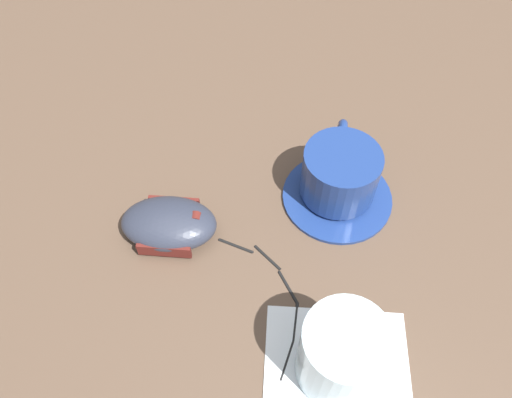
{
  "coord_description": "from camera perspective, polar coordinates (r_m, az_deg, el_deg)",
  "views": [
    {
      "loc": [
        -0.23,
        -0.06,
        0.45
      ],
      "look_at": [
        0.04,
        0.06,
        0.03
      ],
      "focal_mm": 35.0,
      "sensor_mm": 36.0,
      "label": 1
    }
  ],
  "objects": [
    {
      "name": "drinking_glass",
      "position": [
        0.44,
        9.75,
        -17.06
      ],
      "size": [
        0.07,
        0.07,
        0.08
      ],
      "primitive_type": "cylinder",
      "color": "silver",
      "rests_on": "napkin_under_glass"
    },
    {
      "name": "napkin_under_glass",
      "position": [
        0.47,
        9.27,
        -19.59
      ],
      "size": [
        0.16,
        0.16,
        0.0
      ],
      "primitive_type": "cube",
      "rotation": [
        0.0,
        0.0,
        0.34
      ],
      "color": "white",
      "rests_on": "ground"
    },
    {
      "name": "saucer",
      "position": [
        0.56,
        9.27,
        0.36
      ],
      "size": [
        0.12,
        0.12,
        0.01
      ],
      "primitive_type": "cylinder",
      "color": "navy",
      "rests_on": "ground"
    },
    {
      "name": "computer_mouse",
      "position": [
        0.52,
        -9.91,
        -2.78
      ],
      "size": [
        0.09,
        0.11,
        0.04
      ],
      "color": "#2D3342",
      "rests_on": "ground"
    },
    {
      "name": "mouse_cable",
      "position": [
        0.5,
        2.04,
        -10.54
      ],
      "size": [
        0.12,
        0.11,
        0.0
      ],
      "color": "black",
      "rests_on": "ground"
    },
    {
      "name": "coffee_cup",
      "position": [
        0.54,
        9.6,
        3.09
      ],
      "size": [
        0.11,
        0.08,
        0.06
      ],
      "color": "navy",
      "rests_on": "saucer"
    },
    {
      "name": "ground_plane",
      "position": [
        0.51,
        4.06,
        -7.73
      ],
      "size": [
        3.0,
        3.0,
        0.0
      ],
      "primitive_type": "plane",
      "color": "brown"
    }
  ]
}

